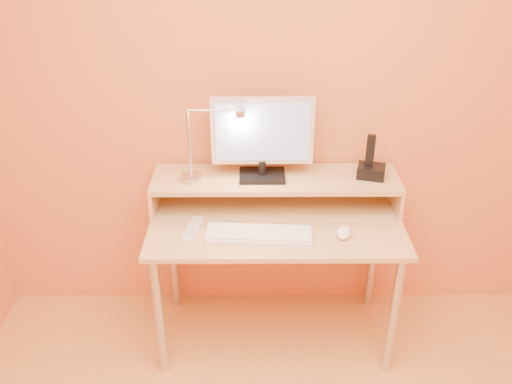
{
  "coord_description": "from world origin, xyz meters",
  "views": [
    {
      "loc": [
        -0.11,
        -1.02,
        2.11
      ],
      "look_at": [
        -0.1,
        1.13,
        0.91
      ],
      "focal_mm": 38.36,
      "sensor_mm": 36.0,
      "label": 1
    }
  ],
  "objects_px": {
    "remote_control": "(193,229)",
    "monitor_panel": "(262,131)",
    "keyboard": "(259,235)",
    "phone_dock": "(371,171)",
    "mouse": "(344,232)",
    "lamp_base": "(191,178)"
  },
  "relations": [
    {
      "from": "phone_dock",
      "to": "keyboard",
      "type": "bearing_deg",
      "value": -137.08
    },
    {
      "from": "monitor_panel",
      "to": "remote_control",
      "type": "xyz_separation_m",
      "value": [
        -0.32,
        -0.24,
        -0.39
      ]
    },
    {
      "from": "monitor_panel",
      "to": "mouse",
      "type": "xyz_separation_m",
      "value": [
        0.37,
        -0.28,
        -0.38
      ]
    },
    {
      "from": "remote_control",
      "to": "phone_dock",
      "type": "bearing_deg",
      "value": 27.17
    },
    {
      "from": "monitor_panel",
      "to": "remote_control",
      "type": "height_order",
      "value": "monitor_panel"
    },
    {
      "from": "lamp_base",
      "to": "mouse",
      "type": "distance_m",
      "value": 0.76
    },
    {
      "from": "keyboard",
      "to": "phone_dock",
      "type": "bearing_deg",
      "value": 30.95
    },
    {
      "from": "monitor_panel",
      "to": "keyboard",
      "type": "height_order",
      "value": "monitor_panel"
    },
    {
      "from": "lamp_base",
      "to": "monitor_panel",
      "type": "bearing_deg",
      "value": 6.71
    },
    {
      "from": "lamp_base",
      "to": "remote_control",
      "type": "relative_size",
      "value": 0.51
    },
    {
      "from": "phone_dock",
      "to": "lamp_base",
      "type": "bearing_deg",
      "value": -162.57
    },
    {
      "from": "keyboard",
      "to": "mouse",
      "type": "xyz_separation_m",
      "value": [
        0.39,
        0.01,
        0.01
      ]
    },
    {
      "from": "phone_dock",
      "to": "keyboard",
      "type": "height_order",
      "value": "phone_dock"
    },
    {
      "from": "remote_control",
      "to": "monitor_panel",
      "type": "bearing_deg",
      "value": 48.44
    },
    {
      "from": "lamp_base",
      "to": "phone_dock",
      "type": "height_order",
      "value": "phone_dock"
    },
    {
      "from": "monitor_panel",
      "to": "lamp_base",
      "type": "xyz_separation_m",
      "value": [
        -0.34,
        -0.04,
        -0.23
      ]
    },
    {
      "from": "monitor_panel",
      "to": "mouse",
      "type": "relative_size",
      "value": 4.28
    },
    {
      "from": "monitor_panel",
      "to": "lamp_base",
      "type": "height_order",
      "value": "monitor_panel"
    },
    {
      "from": "monitor_panel",
      "to": "mouse",
      "type": "distance_m",
      "value": 0.6
    },
    {
      "from": "lamp_base",
      "to": "mouse",
      "type": "xyz_separation_m",
      "value": [
        0.71,
        -0.24,
        -0.15
      ]
    },
    {
      "from": "keyboard",
      "to": "mouse",
      "type": "relative_size",
      "value": 4.28
    },
    {
      "from": "lamp_base",
      "to": "remote_control",
      "type": "height_order",
      "value": "lamp_base"
    }
  ]
}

